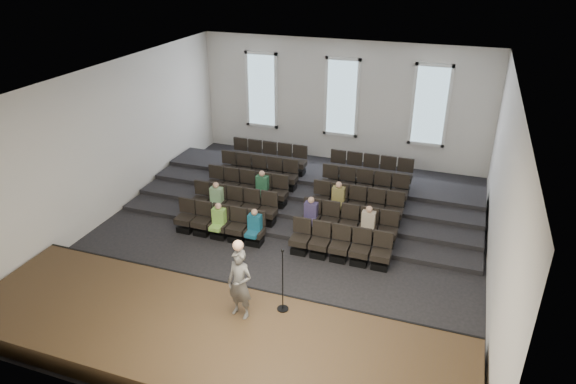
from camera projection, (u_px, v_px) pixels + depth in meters
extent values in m
plane|color=black|center=(284.00, 238.00, 16.06)|extent=(14.00, 14.00, 0.00)
cube|color=white|center=(283.00, 79.00, 13.88)|extent=(12.00, 14.00, 0.02)
cube|color=silver|center=(342.00, 102.00, 20.93)|extent=(12.00, 0.04, 5.00)
cube|color=silver|center=(148.00, 311.00, 9.01)|extent=(12.00, 0.04, 5.00)
cube|color=silver|center=(111.00, 141.00, 16.77)|extent=(0.04, 14.00, 5.00)
cube|color=silver|center=(504.00, 195.00, 13.17)|extent=(0.04, 14.00, 5.00)
cube|color=#3E2C1A|center=(207.00, 338.00, 11.62)|extent=(11.80, 3.60, 0.50)
cube|color=black|center=(240.00, 293.00, 13.12)|extent=(11.80, 0.06, 0.52)
cube|color=black|center=(306.00, 204.00, 18.00)|extent=(11.80, 4.80, 0.15)
cube|color=black|center=(311.00, 196.00, 18.41)|extent=(11.80, 3.75, 0.30)
cube|color=black|center=(315.00, 188.00, 18.83)|extent=(11.80, 2.70, 0.45)
cube|color=black|center=(319.00, 181.00, 19.24)|extent=(11.80, 1.65, 0.60)
cube|color=black|center=(186.00, 228.00, 16.44)|extent=(0.47, 0.43, 0.20)
cube|color=black|center=(185.00, 220.00, 16.31)|extent=(0.55, 0.50, 0.19)
cube|color=black|center=(187.00, 205.00, 16.31)|extent=(0.55, 0.08, 0.50)
cube|color=black|center=(203.00, 231.00, 16.26)|extent=(0.47, 0.43, 0.20)
cube|color=black|center=(202.00, 223.00, 16.13)|extent=(0.55, 0.50, 0.19)
cube|color=black|center=(204.00, 208.00, 16.13)|extent=(0.55, 0.08, 0.50)
cube|color=black|center=(220.00, 234.00, 16.08)|extent=(0.47, 0.43, 0.20)
cube|color=black|center=(219.00, 226.00, 15.95)|extent=(0.55, 0.50, 0.19)
cube|color=black|center=(221.00, 211.00, 15.95)|extent=(0.55, 0.08, 0.50)
cube|color=black|center=(237.00, 238.00, 15.90)|extent=(0.47, 0.43, 0.20)
cube|color=black|center=(237.00, 229.00, 15.77)|extent=(0.55, 0.50, 0.19)
cube|color=black|center=(239.00, 214.00, 15.77)|extent=(0.55, 0.08, 0.50)
cube|color=black|center=(255.00, 241.00, 15.72)|extent=(0.47, 0.43, 0.20)
cube|color=black|center=(255.00, 232.00, 15.59)|extent=(0.55, 0.50, 0.19)
cube|color=black|center=(257.00, 217.00, 15.59)|extent=(0.55, 0.08, 0.50)
cube|color=black|center=(300.00, 249.00, 15.29)|extent=(0.47, 0.43, 0.20)
cube|color=black|center=(300.00, 241.00, 15.15)|extent=(0.55, 0.50, 0.19)
cube|color=black|center=(302.00, 225.00, 15.15)|extent=(0.55, 0.08, 0.50)
cube|color=black|center=(319.00, 253.00, 15.11)|extent=(0.47, 0.43, 0.20)
cube|color=black|center=(319.00, 244.00, 14.97)|extent=(0.55, 0.50, 0.19)
cube|color=black|center=(322.00, 229.00, 14.97)|extent=(0.55, 0.08, 0.50)
cube|color=black|center=(339.00, 257.00, 14.93)|extent=(0.47, 0.43, 0.20)
cube|color=black|center=(339.00, 248.00, 14.80)|extent=(0.55, 0.50, 0.19)
cube|color=black|center=(342.00, 232.00, 14.79)|extent=(0.55, 0.08, 0.50)
cube|color=black|center=(359.00, 261.00, 14.75)|extent=(0.47, 0.43, 0.20)
cube|color=black|center=(360.00, 251.00, 14.62)|extent=(0.55, 0.50, 0.19)
cube|color=black|center=(362.00, 236.00, 14.62)|extent=(0.55, 0.08, 0.50)
cube|color=black|center=(380.00, 265.00, 14.57)|extent=(0.47, 0.43, 0.20)
cube|color=black|center=(381.00, 255.00, 14.44)|extent=(0.55, 0.50, 0.19)
cube|color=black|center=(383.00, 239.00, 14.44)|extent=(0.55, 0.08, 0.50)
cube|color=black|center=(201.00, 210.00, 17.27)|extent=(0.47, 0.43, 0.20)
cube|color=black|center=(200.00, 201.00, 17.13)|extent=(0.55, 0.50, 0.19)
cube|color=black|center=(202.00, 188.00, 17.13)|extent=(0.55, 0.08, 0.50)
cube|color=black|center=(217.00, 212.00, 17.09)|extent=(0.47, 0.43, 0.20)
cube|color=black|center=(217.00, 204.00, 16.95)|extent=(0.55, 0.50, 0.19)
cube|color=black|center=(219.00, 190.00, 16.95)|extent=(0.55, 0.08, 0.50)
cube|color=black|center=(234.00, 215.00, 16.91)|extent=(0.47, 0.43, 0.20)
cube|color=black|center=(233.00, 207.00, 16.77)|extent=(0.55, 0.50, 0.19)
cube|color=black|center=(235.00, 193.00, 16.77)|extent=(0.55, 0.08, 0.50)
cube|color=black|center=(250.00, 218.00, 16.73)|extent=(0.47, 0.43, 0.20)
cube|color=black|center=(250.00, 210.00, 16.59)|extent=(0.55, 0.50, 0.19)
cube|color=black|center=(252.00, 196.00, 16.59)|extent=(0.55, 0.08, 0.50)
cube|color=black|center=(267.00, 221.00, 16.55)|extent=(0.47, 0.43, 0.20)
cube|color=black|center=(267.00, 213.00, 16.41)|extent=(0.55, 0.50, 0.19)
cube|color=black|center=(269.00, 198.00, 16.41)|extent=(0.55, 0.08, 0.50)
cube|color=black|center=(310.00, 229.00, 16.12)|extent=(0.47, 0.43, 0.20)
cube|color=black|center=(310.00, 220.00, 15.98)|extent=(0.55, 0.50, 0.19)
cube|color=black|center=(313.00, 205.00, 15.98)|extent=(0.55, 0.08, 0.50)
cube|color=black|center=(329.00, 232.00, 15.94)|extent=(0.47, 0.43, 0.20)
cube|color=black|center=(329.00, 223.00, 15.80)|extent=(0.55, 0.50, 0.19)
cube|color=black|center=(331.00, 208.00, 15.80)|extent=(0.55, 0.08, 0.50)
cube|color=black|center=(348.00, 235.00, 15.76)|extent=(0.47, 0.43, 0.20)
cube|color=black|center=(348.00, 226.00, 15.62)|extent=(0.55, 0.50, 0.19)
cube|color=black|center=(350.00, 211.00, 15.62)|extent=(0.55, 0.08, 0.50)
cube|color=black|center=(367.00, 238.00, 15.58)|extent=(0.47, 0.43, 0.20)
cube|color=black|center=(367.00, 230.00, 15.44)|extent=(0.55, 0.50, 0.19)
cube|color=black|center=(370.00, 214.00, 15.44)|extent=(0.55, 0.08, 0.50)
cube|color=black|center=(387.00, 242.00, 15.40)|extent=(0.47, 0.43, 0.20)
cube|color=black|center=(387.00, 233.00, 15.26)|extent=(0.55, 0.50, 0.19)
cube|color=black|center=(390.00, 218.00, 15.26)|extent=(0.55, 0.08, 0.50)
cube|color=black|center=(215.00, 193.00, 18.09)|extent=(0.47, 0.42, 0.20)
cube|color=black|center=(214.00, 185.00, 17.96)|extent=(0.55, 0.50, 0.19)
cube|color=black|center=(216.00, 172.00, 17.96)|extent=(0.55, 0.08, 0.50)
cube|color=black|center=(230.00, 195.00, 17.91)|extent=(0.47, 0.42, 0.20)
cube|color=black|center=(230.00, 187.00, 17.78)|extent=(0.55, 0.50, 0.19)
cube|color=black|center=(232.00, 174.00, 17.78)|extent=(0.55, 0.08, 0.50)
cube|color=black|center=(246.00, 198.00, 17.73)|extent=(0.47, 0.42, 0.20)
cube|color=black|center=(246.00, 190.00, 17.60)|extent=(0.55, 0.50, 0.19)
cube|color=black|center=(248.00, 176.00, 17.60)|extent=(0.55, 0.08, 0.50)
cube|color=black|center=(262.00, 200.00, 17.55)|extent=(0.47, 0.42, 0.20)
cube|color=black|center=(262.00, 192.00, 17.42)|extent=(0.55, 0.50, 0.19)
cube|color=black|center=(264.00, 179.00, 17.42)|extent=(0.55, 0.08, 0.50)
cube|color=black|center=(279.00, 203.00, 17.38)|extent=(0.47, 0.42, 0.20)
cube|color=black|center=(279.00, 195.00, 17.24)|extent=(0.55, 0.50, 0.19)
cube|color=black|center=(281.00, 181.00, 17.24)|extent=(0.55, 0.08, 0.50)
cube|color=black|center=(320.00, 210.00, 16.94)|extent=(0.47, 0.42, 0.20)
cube|color=black|center=(320.00, 201.00, 16.81)|extent=(0.55, 0.50, 0.19)
cube|color=black|center=(322.00, 187.00, 16.81)|extent=(0.55, 0.08, 0.50)
cube|color=black|center=(337.00, 212.00, 16.76)|extent=(0.47, 0.42, 0.20)
cube|color=black|center=(338.00, 204.00, 16.63)|extent=(0.55, 0.50, 0.19)
cube|color=black|center=(340.00, 190.00, 16.63)|extent=(0.55, 0.08, 0.50)
cube|color=black|center=(355.00, 215.00, 16.58)|extent=(0.47, 0.42, 0.20)
cube|color=black|center=(356.00, 207.00, 16.45)|extent=(0.55, 0.50, 0.19)
cube|color=black|center=(358.00, 193.00, 16.45)|extent=(0.55, 0.08, 0.50)
cube|color=black|center=(374.00, 218.00, 16.40)|extent=(0.47, 0.42, 0.20)
cube|color=black|center=(374.00, 210.00, 16.27)|extent=(0.55, 0.50, 0.19)
cube|color=black|center=(377.00, 195.00, 16.27)|extent=(0.55, 0.08, 0.50)
cube|color=black|center=(393.00, 221.00, 16.22)|extent=(0.47, 0.42, 0.20)
cube|color=black|center=(393.00, 213.00, 16.09)|extent=(0.55, 0.50, 0.19)
cube|color=black|center=(396.00, 198.00, 16.09)|extent=(0.55, 0.08, 0.50)
cube|color=black|center=(228.00, 177.00, 18.92)|extent=(0.47, 0.42, 0.20)
cube|color=black|center=(227.00, 170.00, 18.78)|extent=(0.55, 0.50, 0.19)
cube|color=black|center=(229.00, 157.00, 18.78)|extent=(0.55, 0.08, 0.50)
cube|color=black|center=(242.00, 180.00, 18.74)|extent=(0.47, 0.42, 0.20)
cube|color=black|center=(242.00, 172.00, 18.61)|extent=(0.55, 0.50, 0.19)
cube|color=black|center=(244.00, 159.00, 18.60)|extent=(0.55, 0.08, 0.50)
cube|color=black|center=(258.00, 182.00, 18.56)|extent=(0.47, 0.42, 0.20)
cube|color=black|center=(257.00, 174.00, 18.43)|extent=(0.55, 0.50, 0.19)
cube|color=black|center=(259.00, 161.00, 18.43)|extent=(0.55, 0.08, 0.50)
cube|color=black|center=(273.00, 184.00, 18.38)|extent=(0.47, 0.42, 0.20)
cube|color=black|center=(273.00, 176.00, 18.25)|extent=(0.55, 0.50, 0.19)
cube|color=black|center=(275.00, 164.00, 18.25)|extent=(0.55, 0.08, 0.50)
cube|color=black|center=(289.00, 187.00, 18.20)|extent=(0.47, 0.42, 0.20)
cube|color=black|center=(289.00, 179.00, 18.07)|extent=(0.55, 0.50, 0.19)
cube|color=black|center=(291.00, 166.00, 18.07)|extent=(0.55, 0.08, 0.50)
cube|color=black|center=(328.00, 193.00, 17.77)|extent=(0.47, 0.42, 0.20)
cube|color=black|center=(329.00, 184.00, 17.63)|extent=(0.55, 0.50, 0.19)
cube|color=black|center=(331.00, 171.00, 17.63)|extent=(0.55, 0.08, 0.50)
cube|color=black|center=(345.00, 195.00, 17.59)|extent=(0.47, 0.42, 0.20)
cube|color=black|center=(346.00, 187.00, 17.45)|extent=(0.55, 0.50, 0.19)
cube|color=black|center=(348.00, 174.00, 17.45)|extent=(0.55, 0.08, 0.50)
cube|color=black|center=(362.00, 198.00, 17.41)|extent=(0.47, 0.42, 0.20)
cube|color=black|center=(363.00, 189.00, 17.27)|extent=(0.55, 0.50, 0.19)
cube|color=black|center=(365.00, 176.00, 17.27)|extent=(0.55, 0.08, 0.50)
cube|color=black|center=(380.00, 200.00, 17.23)|extent=(0.47, 0.42, 0.20)
cube|color=black|center=(381.00, 192.00, 17.09)|extent=(0.55, 0.50, 0.19)
cube|color=black|center=(383.00, 178.00, 17.09)|extent=(0.55, 0.08, 0.50)
cube|color=black|center=(398.00, 203.00, 17.05)|extent=(0.47, 0.42, 0.20)
cube|color=black|center=(399.00, 195.00, 16.91)|extent=(0.55, 0.50, 0.19)
cube|color=black|center=(401.00, 181.00, 16.91)|extent=(0.55, 0.08, 0.50)
cube|color=black|center=(239.00, 163.00, 19.75)|extent=(0.47, 0.42, 0.20)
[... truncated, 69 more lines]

